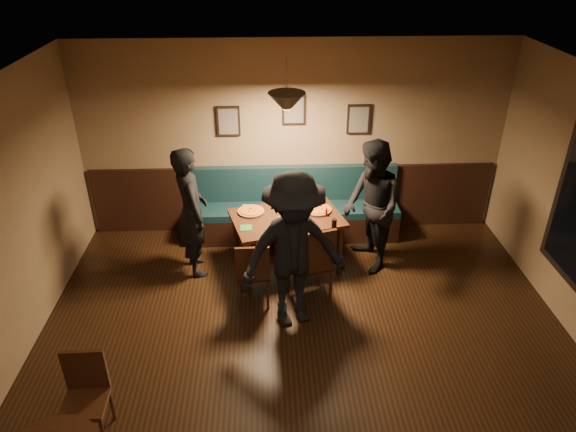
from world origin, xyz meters
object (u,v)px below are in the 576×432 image
object	(u,v)px
chair_near_left	(253,271)
diner_left	(191,212)
chair_near_right	(310,262)
diner_front	(294,252)
booth_bench	(294,206)
cafe_chair_far	(84,402)
tabasco_bottle	(326,212)
soda_glass	(334,224)
diner_right	(372,207)
dining_table	(287,241)

from	to	relation	value
chair_near_left	diner_left	size ratio (longest dim) A/B	0.51
chair_near_right	diner_front	distance (m)	0.62
booth_bench	diner_left	bearing A→B (deg)	-149.31
diner_front	cafe_chair_far	world-z (taller)	diner_front
booth_bench	chair_near_right	size ratio (longest dim) A/B	2.84
diner_front	tabasco_bottle	bearing A→B (deg)	48.82
booth_bench	chair_near_left	world-z (taller)	booth_bench
diner_left	soda_glass	size ratio (longest dim) A/B	12.23
booth_bench	diner_right	bearing A→B (deg)	-40.11
booth_bench	diner_left	world-z (taller)	diner_left
booth_bench	diner_front	world-z (taller)	diner_front
soda_glass	booth_bench	bearing A→B (deg)	111.72
diner_right	soda_glass	bearing A→B (deg)	-72.78
tabasco_bottle	dining_table	bearing A→B (deg)	179.29
booth_bench	cafe_chair_far	distance (m)	3.96
tabasco_bottle	cafe_chair_far	size ratio (longest dim) A/B	0.16
diner_left	booth_bench	bearing A→B (deg)	-78.15
diner_left	dining_table	bearing A→B (deg)	-106.19
booth_bench	soda_glass	world-z (taller)	booth_bench
dining_table	chair_near_left	distance (m)	0.89
dining_table	soda_glass	xyz separation A→B (m)	(0.57, -0.34, 0.44)
dining_table	cafe_chair_far	bearing A→B (deg)	-140.23
chair_near_right	diner_left	distance (m)	1.64
diner_left	chair_near_right	bearing A→B (deg)	-133.68
chair_near_left	tabasco_bottle	distance (m)	1.27
chair_near_right	tabasco_bottle	distance (m)	0.82
dining_table	chair_near_left	size ratio (longest dim) A/B	1.57
dining_table	diner_front	bearing A→B (deg)	-103.70
booth_bench	chair_near_right	world-z (taller)	chair_near_right
cafe_chair_far	chair_near_left	bearing A→B (deg)	-128.55
chair_near_right	diner_right	xyz separation A→B (m)	(0.85, 0.68, 0.36)
booth_bench	cafe_chair_far	bearing A→B (deg)	-120.63
chair_near_left	chair_near_right	xyz separation A→B (m)	(0.68, 0.04, 0.09)
soda_glass	chair_near_right	bearing A→B (deg)	-130.05
dining_table	diner_right	world-z (taller)	diner_right
dining_table	cafe_chair_far	distance (m)	3.25
chair_near_right	dining_table	bearing A→B (deg)	91.25
soda_glass	chair_near_left	bearing A→B (deg)	-156.99
dining_table	soda_glass	distance (m)	0.80
soda_glass	dining_table	bearing A→B (deg)	149.38
chair_near_right	cafe_chair_far	world-z (taller)	chair_near_right
booth_bench	dining_table	distance (m)	0.77
diner_front	tabasco_bottle	distance (m)	1.24
diner_front	chair_near_left	bearing A→B (deg)	122.85
dining_table	tabasco_bottle	bearing A→B (deg)	-15.71
cafe_chair_far	tabasco_bottle	bearing A→B (deg)	-133.25
booth_bench	chair_near_left	bearing A→B (deg)	-110.80
chair_near_left	diner_front	size ratio (longest dim) A/B	0.47
chair_near_right	diner_front	xyz separation A→B (m)	(-0.22, -0.41, 0.41)
dining_table	diner_right	size ratio (longest dim) A/B	0.78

